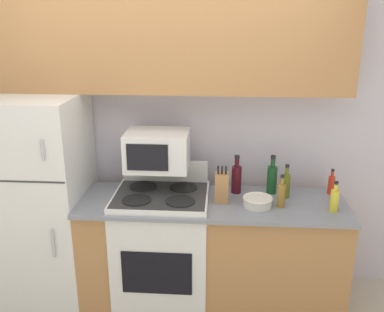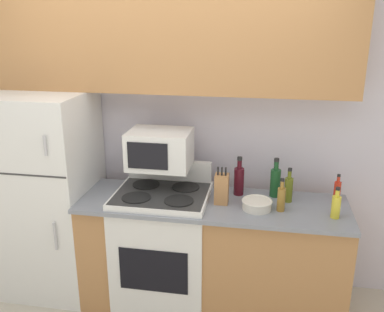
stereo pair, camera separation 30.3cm
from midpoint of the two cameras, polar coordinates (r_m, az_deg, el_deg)
name	(u,v)px [view 1 (the left image)]	position (r m, az deg, el deg)	size (l,w,h in m)	color
wall_back	(169,133)	(3.49, -5.56, 3.06)	(8.00, 0.05, 2.55)	silver
lower_cabinets	(212,253)	(3.37, 0.01, -12.83)	(1.96, 0.62, 0.89)	#B27A47
refrigerator	(39,200)	(3.59, -22.06, -5.50)	(0.74, 0.72, 1.64)	white
upper_cabinets	(164,43)	(3.20, -6.50, 14.76)	(2.70, 0.30, 0.71)	#B27A47
stove	(162,247)	(3.39, -6.59, -12.07)	(0.70, 0.61, 1.09)	white
microwave	(157,150)	(3.18, -7.36, 0.74)	(0.46, 0.36, 0.28)	white
knife_block	(222,187)	(3.10, 1.19, -4.27)	(0.10, 0.10, 0.28)	#B27A47
bowl	(258,201)	(3.07, 5.96, -6.10)	(0.21, 0.21, 0.07)	silver
bottle_olive_oil	(286,185)	(3.22, 9.82, -3.85)	(0.06, 0.06, 0.26)	#5B6619
bottle_hot_sauce	(331,184)	(3.37, 15.68, -3.69)	(0.05, 0.05, 0.20)	red
bottle_wine_green	(272,178)	(3.28, 8.04, -3.01)	(0.08, 0.08, 0.30)	#194C23
bottle_wine_red	(236,178)	(3.26, 3.32, -3.01)	(0.08, 0.08, 0.30)	#470F19
bottle_vinegar	(281,194)	(3.07, 9.07, -5.14)	(0.06, 0.06, 0.24)	olive
bottle_cooking_spray	(335,200)	(3.08, 15.84, -5.67)	(0.06, 0.06, 0.22)	gold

